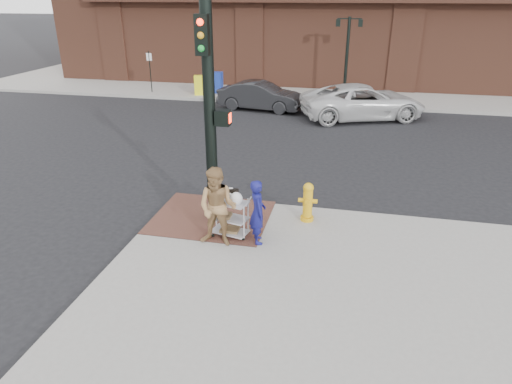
% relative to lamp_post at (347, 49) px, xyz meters
% --- Properties ---
extents(ground, '(220.00, 220.00, 0.00)m').
position_rel_lamp_post_xyz_m(ground, '(-2.00, -16.00, -2.62)').
color(ground, black).
rests_on(ground, ground).
extents(sidewalk_far, '(65.00, 36.00, 0.15)m').
position_rel_lamp_post_xyz_m(sidewalk_far, '(10.50, 16.00, -2.54)').
color(sidewalk_far, gray).
rests_on(sidewalk_far, ground).
extents(brick_curb_ramp, '(2.80, 2.40, 0.01)m').
position_rel_lamp_post_xyz_m(brick_curb_ramp, '(-2.60, -15.10, -2.46)').
color(brick_curb_ramp, '#4E2A24').
rests_on(brick_curb_ramp, sidewalk_near).
extents(lamp_post, '(1.32, 0.22, 4.00)m').
position_rel_lamp_post_xyz_m(lamp_post, '(0.00, 0.00, 0.00)').
color(lamp_post, black).
rests_on(lamp_post, sidewalk_far).
extents(parking_sign, '(0.05, 0.05, 2.20)m').
position_rel_lamp_post_xyz_m(parking_sign, '(-10.50, -1.00, -1.37)').
color(parking_sign, black).
rests_on(parking_sign, sidewalk_far).
extents(traffic_signal_pole, '(0.61, 0.51, 5.00)m').
position_rel_lamp_post_xyz_m(traffic_signal_pole, '(-2.48, -15.23, 0.21)').
color(traffic_signal_pole, black).
rests_on(traffic_signal_pole, sidewalk_near).
extents(woman_blue, '(0.52, 0.62, 1.46)m').
position_rel_lamp_post_xyz_m(woman_blue, '(-1.23, -16.02, -1.74)').
color(woman_blue, navy).
rests_on(woman_blue, sidewalk_near).
extents(pedestrian_tan, '(0.89, 0.71, 1.77)m').
position_rel_lamp_post_xyz_m(pedestrian_tan, '(-2.04, -16.31, -1.58)').
color(pedestrian_tan, '#967146').
rests_on(pedestrian_tan, sidewalk_near).
extents(sedan_dark, '(4.24, 1.96, 1.35)m').
position_rel_lamp_post_xyz_m(sedan_dark, '(-3.86, -3.19, -1.94)').
color(sedan_dark, black).
rests_on(sedan_dark, ground).
extents(minivan_white, '(6.02, 4.30, 1.52)m').
position_rel_lamp_post_xyz_m(minivan_white, '(0.96, -3.86, -1.86)').
color(minivan_white, silver).
rests_on(minivan_white, ground).
extents(utility_cart, '(0.89, 0.62, 1.13)m').
position_rel_lamp_post_xyz_m(utility_cart, '(-1.91, -15.87, -1.95)').
color(utility_cart, '#A9A8AE').
rests_on(utility_cart, sidewalk_near).
extents(fire_hydrant, '(0.46, 0.32, 0.97)m').
position_rel_lamp_post_xyz_m(fire_hydrant, '(-0.28, -14.75, -1.97)').
color(fire_hydrant, gold).
rests_on(fire_hydrant, sidewalk_near).
extents(newsbox_red, '(0.50, 0.48, 0.93)m').
position_rel_lamp_post_xyz_m(newsbox_red, '(-7.77, -0.50, -2.00)').
color(newsbox_red, '#B51415').
rests_on(newsbox_red, sidewalk_far).
extents(newsbox_yellow, '(0.52, 0.49, 1.03)m').
position_rel_lamp_post_xyz_m(newsbox_yellow, '(-7.70, -1.14, -1.95)').
color(newsbox_yellow, yellow).
rests_on(newsbox_yellow, sidewalk_far).
extents(newsbox_blue, '(0.49, 0.45, 1.14)m').
position_rel_lamp_post_xyz_m(newsbox_blue, '(-6.82, -0.43, -1.90)').
color(newsbox_blue, navy).
rests_on(newsbox_blue, sidewalk_far).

